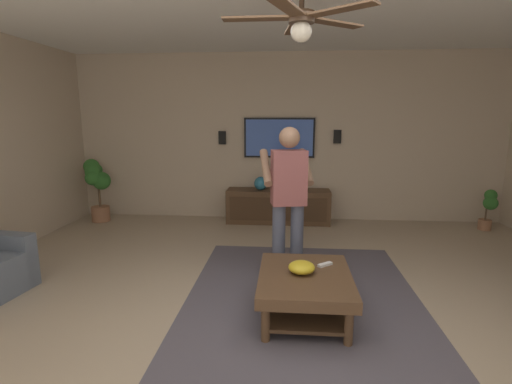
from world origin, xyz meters
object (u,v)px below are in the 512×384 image
Objects in this scene: bowl at (302,267)px; wall_speaker_left at (337,137)px; person_standing at (288,194)px; coffee_table at (305,285)px; potted_plant_tall at (97,183)px; remote_white at (325,265)px; wall_speaker_right at (222,138)px; tv at (279,138)px; vase_round at (261,183)px; ceiling_fan at (302,21)px; media_console at (278,206)px; potted_plant_short at (489,205)px.

wall_speaker_left is (3.31, -0.67, 0.96)m from bowl.
coffee_table is at bearing 179.10° from person_standing.
potted_plant_tall is 4.07m from wall_speaker_left.
remote_white is at bearing -163.82° from person_standing.
person_standing is 2.74m from wall_speaker_right.
bowl is (-3.29, -0.28, -0.94)m from tv.
wall_speaker_right is at bearing 21.02° from coffee_table.
ceiling_fan is (-3.11, -0.52, 1.79)m from vase_round.
person_standing is (-2.20, -0.16, 0.66)m from media_console.
tv is 0.96m from wall_speaker_right.
potted_plant_short is at bearing -46.17° from bowl.
vase_round is (-0.26, 0.29, -0.73)m from tv.
remote_white is 3.59m from wall_speaker_right.
media_console is 2.65× the size of potted_plant_short.
media_console is 1.61× the size of potted_plant_tall.
wall_speaker_right is (0.44, -2.05, 0.73)m from potted_plant_tall.
wall_speaker_left is 1.00× the size of wall_speaker_right.
media_console is 11.33× the size of remote_white.
tv is at bearing 82.20° from potted_plant_short.
remote_white is 3.31m from wall_speaker_left.
potted_plant_tall is 4.37m from bowl.
vase_round is at bearing 11.19° from coffee_table.
potted_plant_tall is at bearing 96.30° from wall_speaker_left.
vase_round reaches higher than potted_plant_short.
remote_white is 0.68× the size of wall_speaker_left.
media_console is at bearing -104.74° from wall_speaker_right.
media_console is 1.43× the size of ceiling_fan.
ceiling_fan reaches higher than remote_white.
wall_speaker_right is (3.12, 1.47, 0.98)m from remote_white.
person_standing is at bearing -122.42° from potted_plant_tall.
media_console is 3.26m from potted_plant_short.
vase_round is 1.00× the size of wall_speaker_right.
coffee_table is at bearing 169.05° from wall_speaker_left.
media_console is 1.04× the size of person_standing.
tv is at bearing -90.78° from wall_speaker_right.
ceiling_fan is (-3.13, -0.24, 2.17)m from media_console.
wall_speaker_right is (0.01, 0.96, -0.00)m from tv.
remote_white is at bearing -127.36° from potted_plant_tall.
tv reaches higher than potted_plant_short.
bowl is at bearing 168.46° from wall_speaker_left.
coffee_table is 3.73m from wall_speaker_right.
bowl is 1.05× the size of wall_speaker_right.
potted_plant_tall is at bearing 102.07° from wall_speaker_right.
coffee_table is 1.56× the size of potted_plant_short.
potted_plant_tall reaches higher than bowl.
coffee_table is 0.16m from bowl.
person_standing is 2.55× the size of potted_plant_short.
person_standing is at bearing 10.11° from coffee_table.
person_standing is at bearing 4.11° from media_console.
wall_speaker_left reaches higher than potted_plant_tall.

